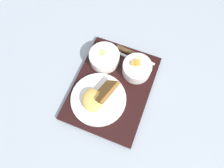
{
  "coord_description": "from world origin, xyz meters",
  "views": [
    {
      "loc": [
        0.26,
        0.12,
        0.77
      ],
      "look_at": [
        0.0,
        0.0,
        0.05
      ],
      "focal_mm": 32.0,
      "sensor_mm": 36.0,
      "label": 1
    }
  ],
  "objects_px": {
    "bowl_salad": "(137,68)",
    "plate_main": "(98,98)",
    "knife": "(128,52)",
    "bowl_soup": "(104,57)",
    "spoon": "(135,60)"
  },
  "relations": [
    {
      "from": "plate_main",
      "to": "spoon",
      "type": "distance_m",
      "value": 0.23
    },
    {
      "from": "bowl_salad",
      "to": "knife",
      "type": "height_order",
      "value": "bowl_salad"
    },
    {
      "from": "bowl_soup",
      "to": "bowl_salad",
      "type": "bearing_deg",
      "value": 93.16
    },
    {
      "from": "plate_main",
      "to": "knife",
      "type": "relative_size",
      "value": 1.21
    },
    {
      "from": "bowl_soup",
      "to": "spoon",
      "type": "xyz_separation_m",
      "value": [
        -0.05,
        0.12,
        -0.02
      ]
    },
    {
      "from": "bowl_soup",
      "to": "knife",
      "type": "relative_size",
      "value": 0.7
    },
    {
      "from": "bowl_salad",
      "to": "plate_main",
      "type": "distance_m",
      "value": 0.2
    },
    {
      "from": "bowl_salad",
      "to": "spoon",
      "type": "relative_size",
      "value": 0.87
    },
    {
      "from": "plate_main",
      "to": "knife",
      "type": "distance_m",
      "value": 0.25
    },
    {
      "from": "bowl_salad",
      "to": "plate_main",
      "type": "bearing_deg",
      "value": -27.23
    },
    {
      "from": "bowl_salad",
      "to": "spoon",
      "type": "height_order",
      "value": "bowl_salad"
    },
    {
      "from": "bowl_salad",
      "to": "plate_main",
      "type": "xyz_separation_m",
      "value": [
        0.18,
        -0.09,
        -0.01
      ]
    },
    {
      "from": "bowl_soup",
      "to": "knife",
      "type": "distance_m",
      "value": 0.11
    },
    {
      "from": "bowl_soup",
      "to": "spoon",
      "type": "relative_size",
      "value": 0.93
    },
    {
      "from": "bowl_soup",
      "to": "plate_main",
      "type": "height_order",
      "value": "plate_main"
    }
  ]
}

